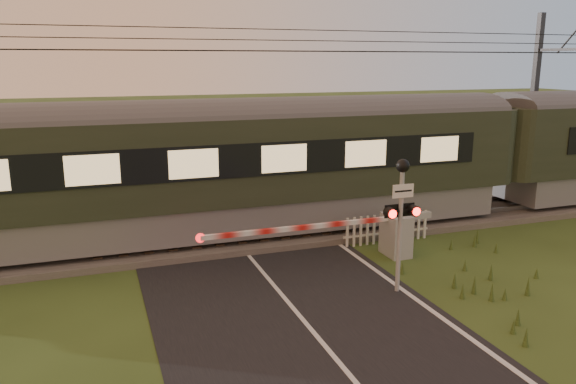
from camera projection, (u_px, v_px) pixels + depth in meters
name	position (u px, v px, depth m)	size (l,w,h in m)	color
ground	(315.00, 335.00, 10.96)	(160.00, 160.00, 0.00)	#2E3F18
road	(320.00, 340.00, 10.75)	(6.00, 140.00, 0.03)	black
track_bed	(234.00, 236.00, 16.91)	(140.00, 3.40, 0.39)	#47423D
overhead_wires	(229.00, 42.00, 15.62)	(120.00, 0.62, 0.62)	black
train	(492.00, 150.00, 19.42)	(41.44, 2.86, 3.86)	gray
boom_gate	(387.00, 234.00, 15.25)	(6.54, 0.89, 1.18)	gray
crossing_signal	(401.00, 202.00, 12.54)	(0.79, 0.34, 3.12)	gray
picket_fence	(387.00, 228.00, 16.43)	(2.78, 0.07, 0.88)	silver
catenary_mast	(535.00, 101.00, 22.35)	(0.22, 2.46, 7.04)	#2D2D30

